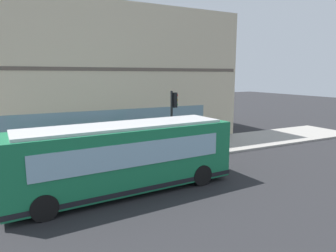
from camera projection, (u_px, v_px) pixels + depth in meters
The scene contains 10 objects.
ground at pixel (161, 181), 14.74m from camera, with size 120.00×120.00×0.00m, color #262628.
sidewalk_curb at pixel (128, 156), 19.14m from camera, with size 4.83×40.00×0.15m, color #9E9991.
building_corner at pixel (98, 76), 24.71m from camera, with size 9.82×20.92×10.15m.
city_bus_nearside at pixel (125, 158), 13.25m from camera, with size 3.11×10.17×3.07m.
traffic_light_near_corner at pixel (173, 112), 17.92m from camera, with size 0.32×0.49×4.11m.
fire_hydrant at pixel (124, 146), 19.74m from camera, with size 0.35×0.35×0.74m.
pedestrian_walking_along_curb at pixel (95, 144), 18.21m from camera, with size 0.32×0.32×1.55m.
pedestrian_near_building_entrance at pixel (79, 139), 18.71m from camera, with size 0.32×0.32×1.82m.
pedestrian_near_hydrant at pixel (128, 143), 17.54m from camera, with size 0.32×0.32×1.83m.
newspaper_vending_box at pixel (190, 146), 19.39m from camera, with size 0.44×0.43×0.90m.
Camera 1 is at (-12.70, 6.05, 5.20)m, focal length 31.79 mm.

